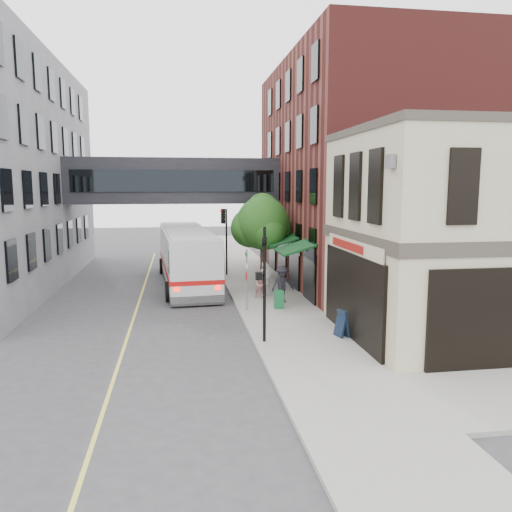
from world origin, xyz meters
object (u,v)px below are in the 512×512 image
object	(u,v)px
bus	(186,254)
pedestrian_a	(265,279)
sandwich_board	(342,323)
pedestrian_b	(261,284)
newspaper_box	(279,299)
pedestrian_c	(283,284)

from	to	relation	value
bus	pedestrian_a	xyz separation A→B (m)	(4.24, -4.64, -0.83)
bus	sandwich_board	bearing A→B (deg)	-64.84
pedestrian_b	newspaper_box	world-z (taller)	pedestrian_b
pedestrian_a	bus	bearing A→B (deg)	115.17
bus	pedestrian_b	size ratio (longest dim) A/B	8.53
newspaper_box	sandwich_board	world-z (taller)	sandwich_board
newspaper_box	pedestrian_c	bearing A→B (deg)	72.59
pedestrian_a	pedestrian_b	world-z (taller)	pedestrian_a
sandwich_board	pedestrian_b	bearing A→B (deg)	91.36
pedestrian_a	newspaper_box	bearing A→B (deg)	-104.58
pedestrian_b	newspaper_box	distance (m)	2.46
newspaper_box	sandwich_board	bearing A→B (deg)	-69.97
bus	pedestrian_c	size ratio (longest dim) A/B	6.65
newspaper_box	sandwich_board	distance (m)	5.24
pedestrian_a	pedestrian_b	xyz separation A→B (m)	(-0.37, -0.66, -0.18)
bus	sandwich_board	xyz separation A→B (m)	(5.95, -12.68, -1.23)
pedestrian_b	sandwich_board	size ratio (longest dim) A/B	1.39
bus	pedestrian_a	distance (m)	6.34
pedestrian_a	pedestrian_b	bearing A→B (deg)	-136.31
pedestrian_c	newspaper_box	world-z (taller)	pedestrian_c
pedestrian_a	pedestrian_c	xyz separation A→B (m)	(0.58, -1.84, 0.03)
bus	newspaper_box	size ratio (longest dim) A/B	14.52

